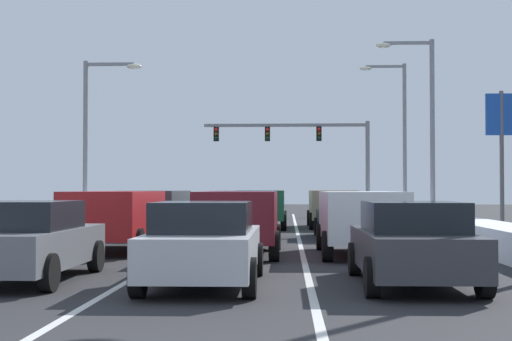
% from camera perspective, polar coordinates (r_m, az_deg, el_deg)
% --- Properties ---
extents(ground_plane, '(120.00, 120.00, 0.00)m').
position_cam_1_polar(ground_plane, '(23.51, -0.77, -5.66)').
color(ground_plane, '#28282B').
extents(lane_stripe_between_right_lane_and_center_lane, '(0.14, 47.21, 0.01)m').
position_cam_1_polar(lane_stripe_between_right_lane_and_center_lane, '(27.76, 3.24, -5.00)').
color(lane_stripe_between_right_lane_and_center_lane, silver).
rests_on(lane_stripe_between_right_lane_and_center_lane, ground).
extents(lane_stripe_between_center_lane_and_left_lane, '(0.14, 47.21, 0.01)m').
position_cam_1_polar(lane_stripe_between_center_lane_and_left_lane, '(27.91, -3.78, -4.97)').
color(lane_stripe_between_center_lane_and_left_lane, silver).
rests_on(lane_stripe_between_center_lane_and_left_lane, ground).
extents(snow_bank_right_shoulder, '(1.47, 47.21, 0.77)m').
position_cam_1_polar(snow_bank_right_shoulder, '(28.31, 14.06, -4.11)').
color(snow_bank_right_shoulder, silver).
rests_on(snow_bank_right_shoulder, ground).
extents(snow_bank_left_shoulder, '(2.00, 47.21, 0.78)m').
position_cam_1_polar(snow_bank_left_shoulder, '(28.94, -14.29, -4.04)').
color(snow_bank_left_shoulder, silver).
rests_on(snow_bank_left_shoulder, ground).
extents(sedan_charcoal_right_lane_nearest, '(2.00, 4.50, 1.51)m').
position_cam_1_polar(sedan_charcoal_right_lane_nearest, '(13.70, 11.86, -5.47)').
color(sedan_charcoal_right_lane_nearest, '#38383D').
rests_on(sedan_charcoal_right_lane_nearest, ground).
extents(suv_white_right_lane_second, '(2.16, 4.90, 1.67)m').
position_cam_1_polar(suv_white_right_lane_second, '(19.64, 8.00, -3.51)').
color(suv_white_right_lane_second, silver).
rests_on(suv_white_right_lane_second, ground).
extents(sedan_black_right_lane_third, '(2.00, 4.50, 1.51)m').
position_cam_1_polar(sedan_black_right_lane_third, '(26.58, 6.76, -3.51)').
color(sedan_black_right_lane_third, black).
rests_on(sedan_black_right_lane_third, ground).
extents(suv_tan_right_lane_fourth, '(2.16, 4.90, 1.67)m').
position_cam_1_polar(suv_tan_right_lane_fourth, '(33.49, 5.85, -2.64)').
color(suv_tan_right_lane_fourth, '#937F60').
rests_on(suv_tan_right_lane_fourth, ground).
extents(sedan_silver_center_lane_nearest, '(2.00, 4.50, 1.51)m').
position_cam_1_polar(sedan_silver_center_lane_nearest, '(13.43, -3.99, -5.58)').
color(sedan_silver_center_lane_nearest, '#B7BABF').
rests_on(sedan_silver_center_lane_nearest, ground).
extents(suv_maroon_center_lane_second, '(2.16, 4.90, 1.67)m').
position_cam_1_polar(suv_maroon_center_lane_second, '(19.61, -1.32, -3.53)').
color(suv_maroon_center_lane_second, maroon).
rests_on(suv_maroon_center_lane_second, ground).
extents(suv_navy_center_lane_third, '(2.16, 4.90, 1.67)m').
position_cam_1_polar(suv_navy_center_lane_third, '(25.52, -0.83, -3.04)').
color(suv_navy_center_lane_third, navy).
rests_on(suv_navy_center_lane_third, ground).
extents(suv_green_center_lane_fourth, '(2.16, 4.90, 1.67)m').
position_cam_1_polar(suv_green_center_lane_fourth, '(32.70, 0.46, -2.68)').
color(suv_green_center_lane_fourth, '#1E5633').
rests_on(suv_green_center_lane_fourth, ground).
extents(sedan_gray_left_lane_nearest, '(2.00, 4.50, 1.51)m').
position_cam_1_polar(sedan_gray_left_lane_nearest, '(14.76, -17.07, -5.15)').
color(sedan_gray_left_lane_nearest, slate).
rests_on(sedan_gray_left_lane_nearest, ground).
extents(suv_red_left_lane_second, '(2.16, 4.90, 1.67)m').
position_cam_1_polar(suv_red_left_lane_second, '(21.03, -10.69, -3.36)').
color(suv_red_left_lane_second, maroon).
rests_on(suv_red_left_lane_second, ground).
extents(suv_charcoal_left_lane_third, '(2.16, 4.90, 1.67)m').
position_cam_1_polar(suv_charcoal_left_lane_third, '(27.68, -7.69, -2.90)').
color(suv_charcoal_left_lane_third, '#38383D').
rests_on(suv_charcoal_left_lane_third, ground).
extents(sedan_white_left_lane_fourth, '(2.00, 4.50, 1.51)m').
position_cam_1_polar(sedan_white_left_lane_fourth, '(33.48, -5.58, -3.08)').
color(sedan_white_left_lane_fourth, silver).
rests_on(sedan_white_left_lane_fourth, ground).
extents(traffic_light_gantry, '(10.94, 0.47, 6.20)m').
position_cam_1_polar(traffic_light_gantry, '(49.26, 4.11, 2.08)').
color(traffic_light_gantry, slate).
rests_on(traffic_light_gantry, ground).
extents(street_lamp_right_mid, '(2.66, 0.36, 8.57)m').
position_cam_1_polar(street_lamp_right_mid, '(34.87, 12.78, 4.15)').
color(street_lamp_right_mid, gray).
rests_on(street_lamp_right_mid, ground).
extents(street_lamp_right_far, '(2.66, 0.36, 8.90)m').
position_cam_1_polar(street_lamp_right_far, '(43.34, 10.87, 3.29)').
color(street_lamp_right_far, gray).
rests_on(street_lamp_right_far, ground).
extents(street_lamp_left_mid, '(2.66, 0.36, 7.53)m').
position_cam_1_polar(street_lamp_left_mid, '(34.47, -12.29, 3.30)').
color(street_lamp_left_mid, gray).
rests_on(street_lamp_left_mid, ground).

